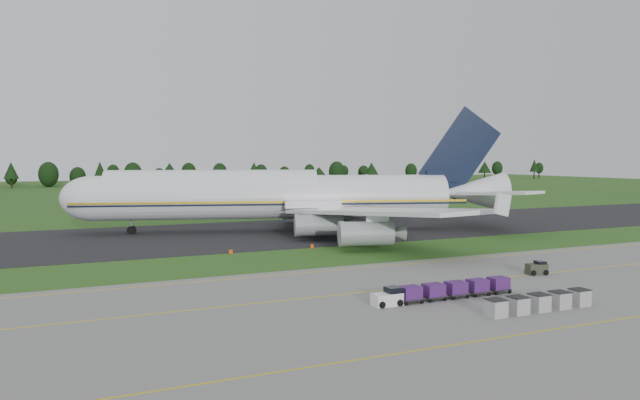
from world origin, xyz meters
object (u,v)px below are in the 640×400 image
baggage_train (442,290)px  uld_row (539,302)px  aircraft (282,196)px  edge_markers (312,247)px  utility_cart (536,269)px

baggage_train → uld_row: (5.02, -7.30, -0.07)m
aircraft → baggage_train: size_ratio=5.36×
aircraft → edge_markers: bearing=-99.5°
uld_row → aircraft: bearing=89.3°
baggage_train → utility_cart: baggage_train is taller
baggage_train → utility_cart: bearing=18.3°
uld_row → edge_markers: uld_row is taller
aircraft → utility_cart: 52.52m
aircraft → edge_markers: 22.51m
utility_cart → baggage_train: bearing=-161.7°
aircraft → baggage_train: 57.21m
aircraft → uld_row: (-0.81, -63.93, -5.70)m
edge_markers → utility_cart: bearing=-63.2°
utility_cart → edge_markers: utility_cart is taller
uld_row → edge_markers: bearing=93.7°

